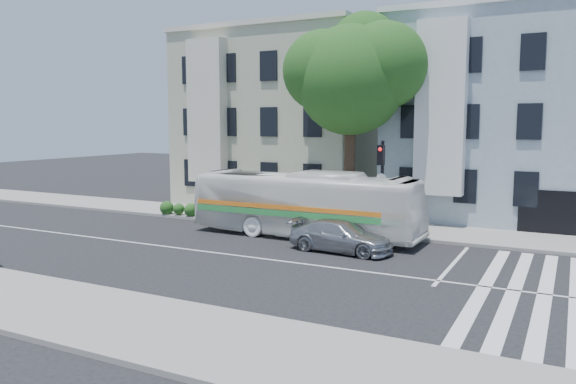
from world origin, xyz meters
The scene contains 10 objects.
ground centered at (0.00, 0.00, 0.00)m, with size 120.00×120.00×0.00m, color black.
sidewalk_far centered at (0.00, 8.00, 0.07)m, with size 80.00×4.00×0.15m, color gray.
sidewalk_near centered at (0.00, -8.00, 0.07)m, with size 80.00×4.00×0.15m, color gray.
building_left centered at (-7.00, 15.00, 5.50)m, with size 12.00×10.00×11.00m, color #A9AD91.
building_right centered at (7.00, 15.00, 5.50)m, with size 12.00×10.00×11.00m, color #8E9DA9.
street_tree centered at (0.06, 8.74, 7.83)m, with size 7.30×5.90×11.10m.
bus centered at (-0.75, 4.68, 1.55)m, with size 11.11×2.60×3.09m, color white.
sedan centered at (1.90, 2.60, 0.64)m, with size 4.42×1.80×1.28m, color #A7AAAE.
hedge centered at (-6.03, 6.30, 0.50)m, with size 8.50×0.84×0.70m, color #256420, non-canonical shape.
traffic_signal centered at (2.54, 5.94, 2.92)m, with size 0.47×0.54×4.53m.
Camera 1 is at (10.41, -18.81, 5.32)m, focal length 35.00 mm.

